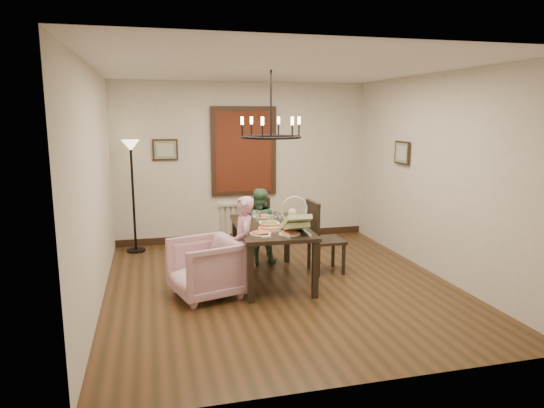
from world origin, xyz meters
name	(u,v)px	position (x,y,z in m)	size (l,w,h in m)	color
room_shell	(273,177)	(0.00, 0.37, 1.40)	(4.51, 5.00, 2.81)	#51321B
dining_table	(271,231)	(-0.07, 0.23, 0.68)	(1.00, 1.68, 0.77)	black
chair_far	(258,229)	(-0.02, 1.24, 0.48)	(0.42, 0.42, 0.95)	black
chair_right	(326,236)	(0.79, 0.37, 0.53)	(0.46, 0.46, 1.06)	black
armchair	(206,268)	(-1.00, -0.15, 0.36)	(0.78, 0.80, 0.73)	#CE9DA7
elderly_woman	(244,252)	(-0.51, -0.09, 0.51)	(0.37, 0.24, 1.02)	#D999AD
seated_man	(259,232)	(-0.06, 1.04, 0.48)	(0.46, 0.36, 0.95)	#497C56
baby_bouncer	(295,221)	(0.11, -0.30, 0.93)	(0.37, 0.50, 0.33)	#BCCF8F
salad_bowl	(269,224)	(-0.11, 0.13, 0.81)	(0.33, 0.33, 0.08)	white
pizza_platter	(272,228)	(-0.11, 0.01, 0.79)	(0.35, 0.35, 0.04)	tan
drinking_glass	(279,220)	(0.06, 0.26, 0.83)	(0.06, 0.06, 0.12)	silver
window_blinds	(244,151)	(0.00, 2.46, 1.60)	(1.00, 0.03, 1.40)	#582411
radiator	(244,220)	(0.00, 2.48, 0.35)	(0.92, 0.12, 0.62)	silver
picture_back	(165,150)	(-1.35, 2.47, 1.65)	(0.42, 0.03, 0.36)	black
picture_right	(402,153)	(2.21, 0.90, 1.65)	(0.42, 0.03, 0.36)	black
floor_lamp	(133,198)	(-1.90, 2.15, 0.90)	(0.30, 0.30, 1.80)	black
chandelier	(271,137)	(-0.07, 0.23, 1.95)	(0.80, 0.80, 0.04)	black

